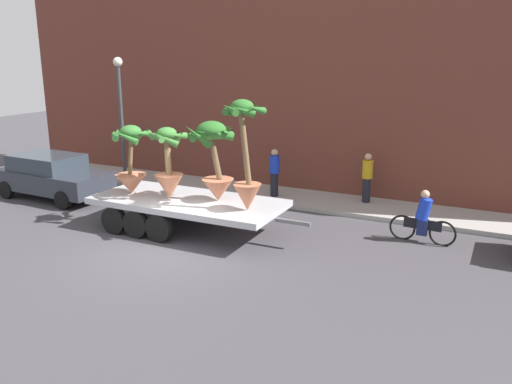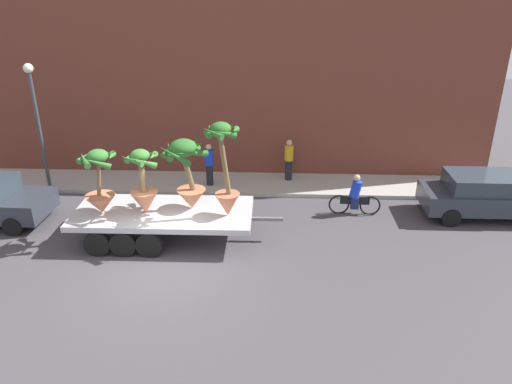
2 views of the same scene
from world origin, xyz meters
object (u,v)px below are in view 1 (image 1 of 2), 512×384
at_px(flatbed_trailer, 181,205).
at_px(potted_palm_middle, 169,168).
at_px(potted_palm_front, 215,159).
at_px(trailing_car, 51,175).
at_px(pedestrian_far_left, 367,177).
at_px(pedestrian_near_gate, 274,172).
at_px(potted_palm_rear, 245,160).
at_px(street_lamp, 120,103).
at_px(potted_palm_extra, 131,164).
at_px(cyclist, 423,219).

xyz_separation_m(flatbed_trailer, potted_palm_middle, (-0.25, -0.20, 1.15)).
height_order(potted_palm_front, trailing_car, potted_palm_front).
height_order(trailing_car, pedestrian_far_left, pedestrian_far_left).
relative_size(potted_palm_front, pedestrian_near_gate, 1.35).
bearing_deg(potted_palm_rear, potted_palm_middle, 179.02).
xyz_separation_m(pedestrian_near_gate, street_lamp, (-6.37, -0.50, 2.19)).
height_order(flatbed_trailer, potted_palm_front, potted_palm_front).
distance_m(potted_palm_front, street_lamp, 7.19).
relative_size(potted_palm_extra, pedestrian_near_gate, 1.23).
xyz_separation_m(flatbed_trailer, pedestrian_near_gate, (1.17, 4.16, 0.27)).
distance_m(potted_palm_rear, pedestrian_near_gate, 4.73).
bearing_deg(potted_palm_extra, pedestrian_far_left, 40.28).
distance_m(flatbed_trailer, pedestrian_near_gate, 4.33).
bearing_deg(potted_palm_extra, pedestrian_near_gate, 57.38).
bearing_deg(potted_palm_front, flatbed_trailer, -167.30).
relative_size(flatbed_trailer, potted_palm_front, 2.89).
xyz_separation_m(potted_palm_front, cyclist, (5.61, 1.82, -1.55)).
relative_size(potted_palm_front, trailing_car, 0.51).
relative_size(potted_palm_front, pedestrian_far_left, 1.35).
distance_m(potted_palm_front, trailing_car, 7.46).
distance_m(potted_palm_extra, pedestrian_far_left, 7.85).
xyz_separation_m(flatbed_trailer, potted_palm_rear, (2.29, -0.24, 1.61)).
xyz_separation_m(potted_palm_extra, pedestrian_far_left, (5.96, 5.05, -0.85)).
bearing_deg(pedestrian_near_gate, street_lamp, -175.55).
bearing_deg(flatbed_trailer, cyclist, 17.20).
relative_size(cyclist, trailing_car, 0.41).
xyz_separation_m(potted_palm_front, potted_palm_extra, (-2.67, -0.44, -0.33)).
bearing_deg(flatbed_trailer, potted_palm_middle, -140.89).
xyz_separation_m(potted_palm_rear, potted_palm_middle, (-2.54, 0.04, -0.45)).
height_order(cyclist, street_lamp, street_lamp).
bearing_deg(potted_palm_middle, flatbed_trailer, 39.11).
bearing_deg(street_lamp, potted_palm_front, -28.74).
relative_size(potted_palm_rear, potted_palm_extra, 1.43).
bearing_deg(potted_palm_middle, cyclist, 18.14).
bearing_deg(flatbed_trailer, pedestrian_near_gate, 74.24).
height_order(flatbed_trailer, pedestrian_far_left, pedestrian_far_left).
relative_size(flatbed_trailer, trailing_car, 1.48).
bearing_deg(pedestrian_far_left, flatbed_trailer, -131.85).
height_order(cyclist, pedestrian_near_gate, pedestrian_near_gate).
distance_m(cyclist, pedestrian_far_left, 3.64).
xyz_separation_m(cyclist, pedestrian_near_gate, (-5.48, 2.10, 0.37)).
relative_size(pedestrian_far_left, street_lamp, 0.35).
distance_m(potted_palm_front, potted_palm_extra, 2.72).
xyz_separation_m(potted_palm_rear, trailing_car, (-8.54, 1.14, -1.55)).
relative_size(cyclist, pedestrian_near_gate, 1.08).
distance_m(potted_palm_extra, pedestrian_near_gate, 5.25).
bearing_deg(street_lamp, potted_palm_rear, -27.56).
bearing_deg(potted_palm_front, trailing_car, 174.87).
bearing_deg(pedestrian_near_gate, trailing_car, -156.27).
bearing_deg(trailing_car, potted_palm_extra, -13.32).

